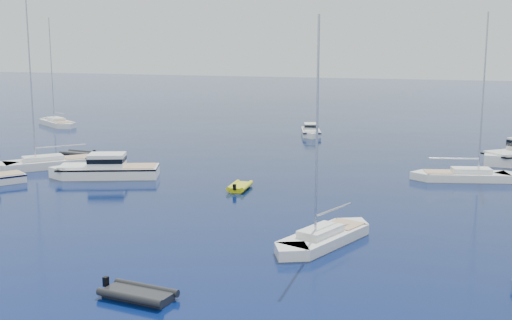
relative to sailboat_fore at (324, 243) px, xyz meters
The scene contains 10 objects.
ground 12.46m from the sailboat_fore, 102.71° to the right, with size 400.00×400.00×0.00m, color navy.
motor_cruiser_centre 25.54m from the sailboat_fore, 152.75° to the left, with size 3.11×10.15×2.67m, color white, non-canonical shape.
motor_cruiser_horizon 45.54m from the sailboat_fore, 106.76° to the left, with size 2.28×7.45×1.96m, color white, non-canonical shape.
sailboat_fore is the anchor object (origin of this frame).
sailboat_mid_l 33.27m from the sailboat_fore, 155.70° to the left, with size 2.93×11.25×16.54m, color silver, non-canonical shape.
sailboat_centre 22.59m from the sailboat_fore, 72.30° to the left, with size 2.58×9.93×14.60m, color white, non-canonical shape.
sailboat_far_l 64.45m from the sailboat_fore, 140.96° to the left, with size 2.79×10.73×15.78m, color white, non-canonical shape.
tender_yellow 15.08m from the sailboat_fore, 131.02° to the left, with size 1.75×3.08×0.95m, color #C1C80B, non-canonical shape.
tender_grey_near 12.51m from the sailboat_fore, 117.49° to the right, with size 1.99×3.62×0.95m, color black, non-canonical shape.
tender_grey_far 37.35m from the sailboat_fore, 147.47° to the left, with size 2.15×3.97×0.95m, color black, non-canonical shape.
Camera 1 is at (11.72, -22.91, 11.35)m, focal length 45.08 mm.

